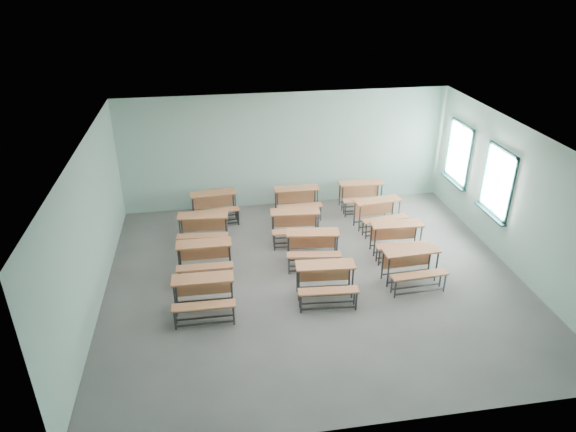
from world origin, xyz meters
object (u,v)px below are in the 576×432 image
object	(u,v)px
desk_unit_r2c2	(379,210)
desk_unit_r3c1	(297,198)
desk_unit_r1c2	(398,235)
desk_unit_r3c2	(362,192)
desk_unit_r2c1	(296,222)
desk_unit_r3c0	(214,202)
desk_unit_r0c0	(203,291)
desk_unit_r1c0	(204,255)
desk_unit_r1c1	(313,243)
desk_unit_r0c1	(326,277)
desk_unit_r0c2	(412,263)
desk_unit_r2c0	(203,226)

from	to	relation	value
desk_unit_r2c2	desk_unit_r3c1	distance (m)	2.24
desk_unit_r1c2	desk_unit_r3c2	world-z (taller)	same
desk_unit_r2c1	desk_unit_r3c0	xyz separation A→B (m)	(-1.95, 1.44, 0.00)
desk_unit_r3c1	desk_unit_r3c2	distance (m)	1.84
desk_unit_r3c0	desk_unit_r3c1	world-z (taller)	same
desk_unit_r0c0	desk_unit_r3c1	xyz separation A→B (m)	(2.58, 4.01, 0.00)
desk_unit_r1c0	desk_unit_r1c1	xyz separation A→B (m)	(2.45, 0.12, 0.00)
desk_unit_r0c1	desk_unit_r0c2	bearing A→B (deg)	11.71
desk_unit_r0c1	desk_unit_r1c1	world-z (taller)	same
desk_unit_r2c1	desk_unit_r0c1	bearing A→B (deg)	-81.97
desk_unit_r2c1	desk_unit_r2c2	bearing A→B (deg)	11.54
desk_unit_r0c0	desk_unit_r0c2	distance (m)	4.45
desk_unit_r0c2	desk_unit_r2c1	world-z (taller)	same
desk_unit_r2c0	desk_unit_r0c1	bearing A→B (deg)	-43.37
desk_unit_r2c2	desk_unit_r3c2	xyz separation A→B (m)	(-0.12, 1.17, 0.00)
desk_unit_r2c1	desk_unit_r1c1	bearing A→B (deg)	-75.83
desk_unit_r0c1	desk_unit_r2c0	size ratio (longest dim) A/B	1.00
desk_unit_r2c0	desk_unit_r2c2	bearing A→B (deg)	6.07
desk_unit_r0c1	desk_unit_r3c2	distance (m)	4.44
desk_unit_r1c0	desk_unit_r1c1	distance (m)	2.46
desk_unit_r0c2	desk_unit_r2c2	bearing A→B (deg)	84.84
desk_unit_r0c0	desk_unit_r2c0	size ratio (longest dim) A/B	0.97
desk_unit_r0c1	desk_unit_r3c0	xyz separation A→B (m)	(-2.14, 3.96, 0.00)
desk_unit_r2c1	desk_unit_r3c2	xyz separation A→B (m)	(2.13, 1.48, 0.00)
desk_unit_r0c0	desk_unit_r1c2	bearing A→B (deg)	19.86
desk_unit_r3c2	desk_unit_r2c2	bearing A→B (deg)	-82.70
desk_unit_r2c2	desk_unit_r3c2	size ratio (longest dim) A/B	1.06
desk_unit_r1c0	desk_unit_r1c2	distance (m)	4.51
desk_unit_r0c2	desk_unit_r3c2	world-z (taller)	same
desk_unit_r0c1	desk_unit_r3c1	distance (m)	3.91
desk_unit_r1c0	desk_unit_r1c2	world-z (taller)	same
desk_unit_r2c1	desk_unit_r0c2	bearing A→B (deg)	-42.70
desk_unit_r0c2	desk_unit_r3c0	size ratio (longest dim) A/B	0.97
desk_unit_r3c1	desk_unit_r3c2	size ratio (longest dim) A/B	0.98
desk_unit_r2c0	desk_unit_r0c0	bearing A→B (deg)	-86.52
desk_unit_r3c2	desk_unit_r1c0	bearing A→B (deg)	-146.54
desk_unit_r1c1	desk_unit_r1c2	bearing A→B (deg)	9.56
desk_unit_r0c2	desk_unit_r1c2	size ratio (longest dim) A/B	1.01
desk_unit_r1c2	desk_unit_r3c1	world-z (taller)	same
desk_unit_r2c0	desk_unit_r1c0	bearing A→B (deg)	-85.48
desk_unit_r2c0	desk_unit_r2c2	distance (m)	4.50
desk_unit_r0c1	desk_unit_r1c0	bearing A→B (deg)	156.60
desk_unit_r0c0	desk_unit_r1c2	xyz separation A→B (m)	(4.55, 1.57, 0.00)
desk_unit_r2c0	desk_unit_r3c2	xyz separation A→B (m)	(4.39, 1.33, 0.00)
desk_unit_r1c2	desk_unit_r3c2	bearing A→B (deg)	95.18
desk_unit_r1c2	desk_unit_r2c1	size ratio (longest dim) A/B	0.98
desk_unit_r2c1	desk_unit_r3c1	xyz separation A→B (m)	(0.29, 1.39, 0.00)
desk_unit_r0c1	desk_unit_r3c1	bearing A→B (deg)	92.78
desk_unit_r0c0	desk_unit_r3c2	world-z (taller)	same
desk_unit_r0c2	desk_unit_r2c1	size ratio (longest dim) A/B	0.99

